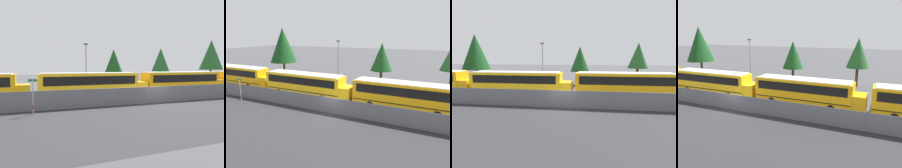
% 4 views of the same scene
% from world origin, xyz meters
% --- Properties ---
extents(ground_plane, '(200.00, 200.00, 0.00)m').
position_xyz_m(ground_plane, '(0.00, 0.00, 0.00)').
color(ground_plane, '#424244').
extents(road_strip, '(99.00, 12.00, 0.01)m').
position_xyz_m(road_strip, '(0.00, -6.00, 0.00)').
color(road_strip, '#2B2B2D').
rests_on(road_strip, ground_plane).
extents(fence, '(65.07, 0.07, 1.78)m').
position_xyz_m(fence, '(0.00, -0.00, 0.91)').
color(fence, '#9EA0A5').
rests_on(fence, ground_plane).
extents(school_bus_1, '(12.80, 2.46, 3.24)m').
position_xyz_m(school_bus_1, '(-6.11, 4.09, 1.91)').
color(school_bus_1, yellow).
rests_on(school_bus_1, ground_plane).
extents(school_bus_2, '(12.80, 2.46, 3.24)m').
position_xyz_m(school_bus_2, '(6.97, 4.37, 1.91)').
color(school_bus_2, orange).
rests_on(school_bus_2, ground_plane).
extents(street_sign, '(0.70, 0.09, 2.93)m').
position_xyz_m(street_sign, '(-12.69, -1.08, 1.55)').
color(street_sign, '#B7B7BC').
rests_on(street_sign, ground_plane).
extents(light_pole, '(0.60, 0.24, 7.33)m').
position_xyz_m(light_pole, '(-4.91, 11.30, 4.05)').
color(light_pole, gray).
rests_on(light_pole, ground_plane).
extents(tree_1, '(4.78, 4.78, 9.56)m').
position_xyz_m(tree_1, '(23.15, 15.20, 6.44)').
color(tree_1, '#51381E').
rests_on(tree_1, ground_plane).
extents(tree_2, '(3.47, 3.47, 7.57)m').
position_xyz_m(tree_2, '(11.31, 16.16, 5.27)').
color(tree_2, '#51381E').
rests_on(tree_2, ground_plane).
extents(tree_3, '(3.46, 3.46, 6.96)m').
position_xyz_m(tree_3, '(1.02, 15.10, 4.68)').
color(tree_3, '#51381E').
rests_on(tree_3, ground_plane).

